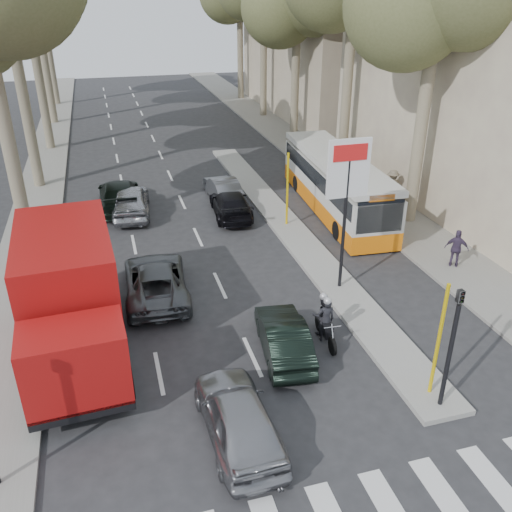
{
  "coord_description": "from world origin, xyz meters",
  "views": [
    {
      "loc": [
        -4.43,
        -10.74,
        10.01
      ],
      "look_at": [
        0.19,
        5.4,
        1.6
      ],
      "focal_mm": 38.0,
      "sensor_mm": 36.0,
      "label": 1
    }
  ],
  "objects_px": {
    "red_truck": "(70,297)",
    "motorcycle": "(324,318)",
    "city_bus": "(336,182)",
    "silver_hatchback": "(238,417)",
    "dark_hatchback": "(284,337)"
  },
  "relations": [
    {
      "from": "dark_hatchback",
      "to": "red_truck",
      "type": "relative_size",
      "value": 0.52
    },
    {
      "from": "motorcycle",
      "to": "dark_hatchback",
      "type": "bearing_deg",
      "value": -160.16
    },
    {
      "from": "dark_hatchback",
      "to": "motorcycle",
      "type": "bearing_deg",
      "value": -156.64
    },
    {
      "from": "city_bus",
      "to": "motorcycle",
      "type": "relative_size",
      "value": 5.56
    },
    {
      "from": "silver_hatchback",
      "to": "dark_hatchback",
      "type": "relative_size",
      "value": 1.09
    },
    {
      "from": "red_truck",
      "to": "motorcycle",
      "type": "height_order",
      "value": "red_truck"
    },
    {
      "from": "red_truck",
      "to": "motorcycle",
      "type": "bearing_deg",
      "value": -13.55
    },
    {
      "from": "silver_hatchback",
      "to": "city_bus",
      "type": "bearing_deg",
      "value": -123.52
    },
    {
      "from": "silver_hatchback",
      "to": "red_truck",
      "type": "bearing_deg",
      "value": -53.11
    },
    {
      "from": "city_bus",
      "to": "red_truck",
      "type": "bearing_deg",
      "value": -140.81
    },
    {
      "from": "silver_hatchback",
      "to": "city_bus",
      "type": "relative_size",
      "value": 0.38
    },
    {
      "from": "red_truck",
      "to": "city_bus",
      "type": "distance_m",
      "value": 14.87
    },
    {
      "from": "silver_hatchback",
      "to": "dark_hatchback",
      "type": "xyz_separation_m",
      "value": [
        2.15,
        2.96,
        -0.08
      ]
    },
    {
      "from": "red_truck",
      "to": "motorcycle",
      "type": "relative_size",
      "value": 3.72
    },
    {
      "from": "silver_hatchback",
      "to": "red_truck",
      "type": "relative_size",
      "value": 0.57
    }
  ]
}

